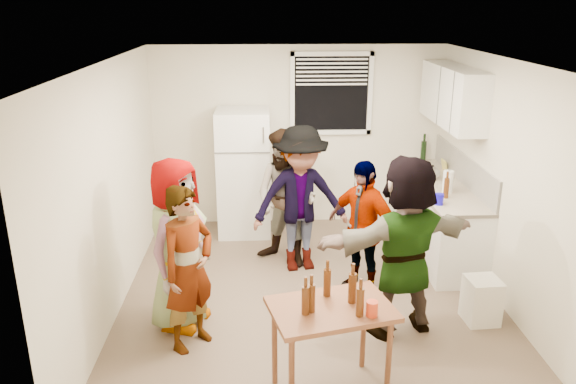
{
  "coord_description": "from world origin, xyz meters",
  "views": [
    {
      "loc": [
        -0.49,
        -5.38,
        3.04
      ],
      "look_at": [
        -0.23,
        0.16,
        1.15
      ],
      "focal_mm": 35.0,
      "sensor_mm": 36.0,
      "label": 1
    }
  ],
  "objects_px": {
    "blue_cup": "(439,205)",
    "guest_black": "(359,289)",
    "refrigerator": "(244,173)",
    "guest_grey": "(183,322)",
    "guest_stripe": "(193,343)",
    "guest_back_left": "(286,263)",
    "beer_bottle_counter": "(445,198)",
    "guest_back_right": "(300,267)",
    "kettle": "(432,179)",
    "guest_orange": "(399,329)",
    "beer_bottle_table": "(352,302)",
    "red_cup": "(372,316)",
    "wine_bottle": "(423,162)",
    "trash_bin": "(482,299)"
  },
  "relations": [
    {
      "from": "blue_cup",
      "to": "guest_black",
      "type": "height_order",
      "value": "blue_cup"
    },
    {
      "from": "refrigerator",
      "to": "guest_grey",
      "type": "distance_m",
      "value": 2.54
    },
    {
      "from": "guest_stripe",
      "to": "guest_back_left",
      "type": "relative_size",
      "value": 0.94
    },
    {
      "from": "beer_bottle_counter",
      "to": "guest_back_right",
      "type": "distance_m",
      "value": 1.89
    },
    {
      "from": "kettle",
      "to": "guest_stripe",
      "type": "relative_size",
      "value": 0.15
    },
    {
      "from": "guest_orange",
      "to": "beer_bottle_table",
      "type": "bearing_deg",
      "value": 35.48
    },
    {
      "from": "beer_bottle_table",
      "to": "guest_stripe",
      "type": "relative_size",
      "value": 0.16
    },
    {
      "from": "beer_bottle_counter",
      "to": "guest_black",
      "type": "bearing_deg",
      "value": -155.82
    },
    {
      "from": "red_cup",
      "to": "guest_black",
      "type": "relative_size",
      "value": 0.08
    },
    {
      "from": "blue_cup",
      "to": "guest_black",
      "type": "xyz_separation_m",
      "value": [
        -0.9,
        -0.25,
        -0.9
      ]
    },
    {
      "from": "blue_cup",
      "to": "guest_orange",
      "type": "bearing_deg",
      "value": -121.16
    },
    {
      "from": "guest_grey",
      "to": "guest_back_right",
      "type": "height_order",
      "value": "guest_back_right"
    },
    {
      "from": "wine_bottle",
      "to": "blue_cup",
      "type": "relative_size",
      "value": 2.37
    },
    {
      "from": "beer_bottle_counter",
      "to": "guest_grey",
      "type": "height_order",
      "value": "beer_bottle_counter"
    },
    {
      "from": "trash_bin",
      "to": "beer_bottle_table",
      "type": "distance_m",
      "value": 1.82
    },
    {
      "from": "kettle",
      "to": "guest_grey",
      "type": "xyz_separation_m",
      "value": [
        -2.97,
        -1.76,
        -0.9
      ]
    },
    {
      "from": "beer_bottle_counter",
      "to": "red_cup",
      "type": "height_order",
      "value": "beer_bottle_counter"
    },
    {
      "from": "blue_cup",
      "to": "guest_orange",
      "type": "xyz_separation_m",
      "value": [
        -0.64,
        -1.05,
        -0.9
      ]
    },
    {
      "from": "guest_back_left",
      "to": "blue_cup",
      "type": "bearing_deg",
      "value": 19.01
    },
    {
      "from": "trash_bin",
      "to": "red_cup",
      "type": "relative_size",
      "value": 3.85
    },
    {
      "from": "wine_bottle",
      "to": "blue_cup",
      "type": "distance_m",
      "value": 1.75
    },
    {
      "from": "wine_bottle",
      "to": "guest_back_left",
      "type": "distance_m",
      "value": 2.51
    },
    {
      "from": "guest_black",
      "to": "guest_orange",
      "type": "relative_size",
      "value": 0.85
    },
    {
      "from": "wine_bottle",
      "to": "trash_bin",
      "type": "xyz_separation_m",
      "value": [
        -0.09,
        -2.67,
        -0.65
      ]
    },
    {
      "from": "red_cup",
      "to": "guest_stripe",
      "type": "height_order",
      "value": "red_cup"
    },
    {
      "from": "trash_bin",
      "to": "guest_back_left",
      "type": "relative_size",
      "value": 0.28
    },
    {
      "from": "beer_bottle_counter",
      "to": "guest_black",
      "type": "height_order",
      "value": "beer_bottle_counter"
    },
    {
      "from": "wine_bottle",
      "to": "kettle",
      "type": "bearing_deg",
      "value": -97.21
    },
    {
      "from": "trash_bin",
      "to": "guest_black",
      "type": "relative_size",
      "value": 0.31
    },
    {
      "from": "beer_bottle_counter",
      "to": "blue_cup",
      "type": "bearing_deg",
      "value": -123.49
    },
    {
      "from": "blue_cup",
      "to": "beer_bottle_table",
      "type": "bearing_deg",
      "value": -123.7
    },
    {
      "from": "guest_black",
      "to": "guest_back_left",
      "type": "bearing_deg",
      "value": -176.08
    },
    {
      "from": "guest_stripe",
      "to": "guest_back_right",
      "type": "bearing_deg",
      "value": 4.82
    },
    {
      "from": "beer_bottle_table",
      "to": "red_cup",
      "type": "distance_m",
      "value": 0.24
    },
    {
      "from": "wine_bottle",
      "to": "guest_orange",
      "type": "distance_m",
      "value": 3.07
    },
    {
      "from": "blue_cup",
      "to": "red_cup",
      "type": "height_order",
      "value": "blue_cup"
    },
    {
      "from": "guest_grey",
      "to": "guest_stripe",
      "type": "relative_size",
      "value": 1.09
    },
    {
      "from": "kettle",
      "to": "guest_grey",
      "type": "relative_size",
      "value": 0.14
    },
    {
      "from": "refrigerator",
      "to": "wine_bottle",
      "type": "bearing_deg",
      "value": 5.25
    },
    {
      "from": "guest_orange",
      "to": "guest_back_right",
      "type": "bearing_deg",
      "value": -75.4
    },
    {
      "from": "guest_stripe",
      "to": "guest_black",
      "type": "bearing_deg",
      "value": -20.45
    },
    {
      "from": "beer_bottle_counter",
      "to": "beer_bottle_table",
      "type": "height_order",
      "value": "beer_bottle_counter"
    },
    {
      "from": "refrigerator",
      "to": "guest_back_right",
      "type": "relative_size",
      "value": 0.98
    },
    {
      "from": "guest_grey",
      "to": "beer_bottle_counter",
      "type": "bearing_deg",
      "value": -49.35
    },
    {
      "from": "guest_grey",
      "to": "guest_stripe",
      "type": "xyz_separation_m",
      "value": [
        0.15,
        -0.38,
        0.0
      ]
    },
    {
      "from": "guest_stripe",
      "to": "kettle",
      "type": "bearing_deg",
      "value": -12.26
    },
    {
      "from": "kettle",
      "to": "wine_bottle",
      "type": "height_order",
      "value": "wine_bottle"
    },
    {
      "from": "beer_bottle_counter",
      "to": "guest_black",
      "type": "relative_size",
      "value": 0.16
    },
    {
      "from": "beer_bottle_counter",
      "to": "guest_orange",
      "type": "bearing_deg",
      "value": -121.57
    },
    {
      "from": "wine_bottle",
      "to": "blue_cup",
      "type": "height_order",
      "value": "wine_bottle"
    }
  ]
}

